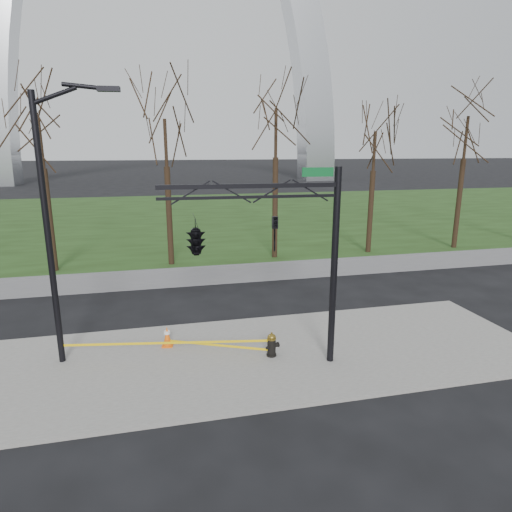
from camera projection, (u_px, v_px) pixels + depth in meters
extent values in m
plane|color=black|center=(264.00, 356.00, 13.93)|extent=(500.00, 500.00, 0.00)
cube|color=slate|center=(264.00, 355.00, 13.92)|extent=(18.00, 6.00, 0.10)
cube|color=#213814|center=(189.00, 217.00, 42.28)|extent=(120.00, 40.00, 0.06)
cube|color=#59595B|center=(225.00, 274.00, 21.38)|extent=(60.00, 0.30, 0.90)
cylinder|color=black|center=(271.00, 355.00, 13.75)|extent=(0.32, 0.32, 0.06)
cylinder|color=black|center=(272.00, 347.00, 13.69)|extent=(0.24, 0.24, 0.56)
cylinder|color=black|center=(277.00, 345.00, 13.77)|extent=(0.22, 0.19, 0.15)
cylinder|color=black|center=(268.00, 348.00, 13.62)|extent=(0.12, 0.12, 0.09)
cylinder|color=brown|center=(272.00, 339.00, 13.62)|extent=(0.28, 0.28, 0.06)
ellipsoid|color=brown|center=(272.00, 337.00, 13.60)|extent=(0.26, 0.26, 0.20)
cylinder|color=brown|center=(272.00, 334.00, 13.58)|extent=(0.06, 0.06, 0.08)
cube|color=#FC610D|center=(168.00, 345.00, 14.43)|extent=(0.41, 0.41, 0.04)
cone|color=#FC610D|center=(167.00, 336.00, 14.35)|extent=(0.27, 0.27, 0.65)
cylinder|color=white|center=(167.00, 332.00, 14.32)|extent=(0.21, 0.21, 0.10)
cylinder|color=black|center=(48.00, 237.00, 12.48)|extent=(0.18, 0.18, 8.00)
cylinder|color=black|center=(53.00, 96.00, 11.62)|extent=(1.27, 0.24, 0.56)
cylinder|color=black|center=(85.00, 87.00, 11.67)|extent=(1.21, 0.23, 0.22)
cube|color=black|center=(109.00, 89.00, 11.77)|extent=(0.62, 0.27, 0.14)
cylinder|color=black|center=(334.00, 270.00, 12.76)|extent=(0.20, 0.20, 6.00)
cube|color=black|center=(250.00, 186.00, 11.70)|extent=(5.00, 0.31, 0.12)
cube|color=black|center=(250.00, 197.00, 11.77)|extent=(5.00, 0.27, 0.08)
cube|color=#0C5926|center=(318.00, 172.00, 11.97)|extent=(0.90, 0.07, 0.25)
imported|color=black|center=(275.00, 234.00, 12.15)|extent=(0.17, 0.21, 1.00)
imported|color=black|center=(196.00, 237.00, 11.75)|extent=(0.62, 2.50, 1.00)
cube|color=yellow|center=(168.00, 343.00, 13.46)|extent=(6.39, 1.13, 0.08)
cube|color=yellow|center=(218.00, 345.00, 14.05)|extent=(3.19, 1.46, 0.08)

